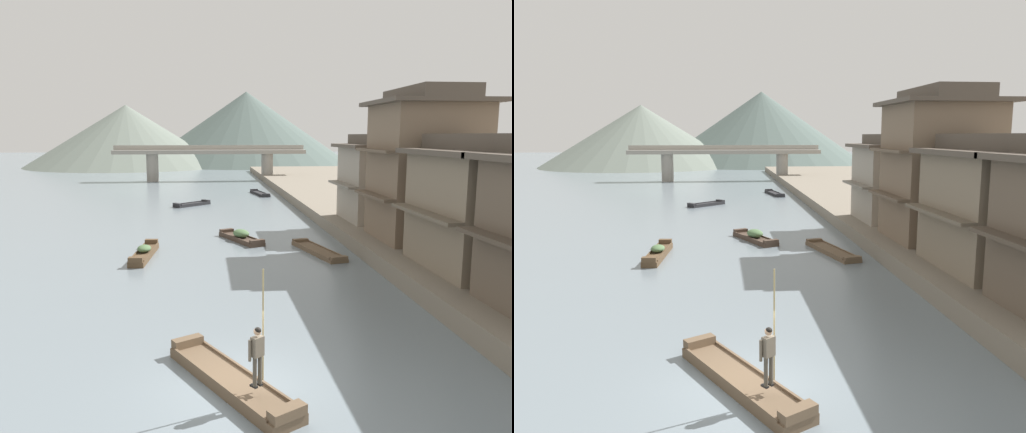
# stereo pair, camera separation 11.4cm
# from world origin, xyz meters

# --- Properties ---
(ground_plane) EXTENTS (400.00, 400.00, 0.00)m
(ground_plane) POSITION_xyz_m (0.00, 0.00, 0.00)
(ground_plane) COLOR slate
(riverbank_right) EXTENTS (18.00, 110.00, 0.88)m
(riverbank_right) POSITION_xyz_m (16.89, 30.00, 0.44)
(riverbank_right) COLOR slate
(riverbank_right) RESTS_ON ground
(boat_foreground_poled) EXTENTS (3.60, 5.24, 0.56)m
(boat_foreground_poled) POSITION_xyz_m (-0.23, 0.07, 0.18)
(boat_foreground_poled) COLOR brown
(boat_foreground_poled) RESTS_ON ground
(boatman_person) EXTENTS (0.44, 0.46, 3.04)m
(boatman_person) POSITION_xyz_m (0.42, -1.05, 1.57)
(boatman_person) COLOR black
(boatman_person) RESTS_ON boat_foreground_poled
(boat_moored_nearest) EXTENTS (3.72, 3.48, 0.42)m
(boat_moored_nearest) POSITION_xyz_m (-2.19, 37.07, 0.14)
(boat_moored_nearest) COLOR #232326
(boat_moored_nearest) RESTS_ON ground
(boat_moored_second) EXTENTS (1.24, 5.05, 0.72)m
(boat_moored_second) POSITION_xyz_m (-4.40, 15.69, 0.25)
(boat_moored_second) COLOR brown
(boat_moored_second) RESTS_ON ground
(boat_moored_third) EXTENTS (1.90, 5.57, 0.40)m
(boat_moored_third) POSITION_xyz_m (5.55, 45.73, 0.13)
(boat_moored_third) COLOR #232326
(boat_moored_third) RESTS_ON ground
(boat_moored_far) EXTENTS (2.37, 5.49, 0.37)m
(boat_moored_far) POSITION_xyz_m (5.80, 15.74, 0.12)
(boat_moored_far) COLOR brown
(boat_moored_far) RESTS_ON ground
(boat_midriver_drifting) EXTENTS (2.85, 4.62, 0.77)m
(boat_midriver_drifting) POSITION_xyz_m (1.47, 19.69, 0.27)
(boat_midriver_drifting) COLOR #423328
(boat_midriver_drifting) RESTS_ON ground
(house_waterfront_second) EXTENTS (5.70, 6.90, 6.14)m
(house_waterfront_second) POSITION_xyz_m (11.50, 8.36, 3.89)
(house_waterfront_second) COLOR #7F705B
(house_waterfront_second) RESTS_ON riverbank_right
(house_waterfront_tall) EXTENTS (6.50, 6.22, 8.74)m
(house_waterfront_tall) POSITION_xyz_m (11.89, 15.13, 5.19)
(house_waterfront_tall) COLOR #75604C
(house_waterfront_tall) RESTS_ON riverbank_right
(house_waterfront_narrow) EXTENTS (5.47, 6.34, 6.14)m
(house_waterfront_narrow) POSITION_xyz_m (11.38, 21.91, 3.89)
(house_waterfront_narrow) COLOR gray
(house_waterfront_narrow) RESTS_ON riverbank_right
(stone_bridge) EXTENTS (29.21, 2.40, 5.41)m
(stone_bridge) POSITION_xyz_m (0.00, 64.81, 3.63)
(stone_bridge) COLOR gray
(stone_bridge) RESTS_ON ground
(hill_far_west) EXTENTS (44.37, 44.37, 13.64)m
(hill_far_west) POSITION_xyz_m (-18.35, 104.59, 6.82)
(hill_far_west) COLOR slate
(hill_far_west) RESTS_ON ground
(hill_far_centre) EXTENTS (51.40, 51.40, 17.49)m
(hill_far_centre) POSITION_xyz_m (9.54, 113.54, 8.75)
(hill_far_centre) COLOR #4C5B56
(hill_far_centre) RESTS_ON ground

